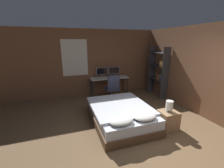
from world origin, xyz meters
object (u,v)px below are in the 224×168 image
object	(u,v)px
nightstand	(168,120)
bedside_lamp	(169,105)
keyboard	(111,78)
bookshelf	(160,70)
bed	(121,115)
computer_mouse	(117,77)
desk	(109,80)
office_chair	(112,90)
monitor_right	(114,71)
monitor_left	(102,72)

from	to	relation	value
nightstand	bedside_lamp	distance (m)	0.42
keyboard	bookshelf	distance (m)	2.00
bed	computer_mouse	distance (m)	2.33
bed	desk	distance (m)	2.41
nightstand	office_chair	world-z (taller)	office_chair
keyboard	office_chair	bearing A→B (deg)	-102.39
monitor_right	keyboard	xyz separation A→B (m)	(-0.27, -0.35, -0.22)
bookshelf	computer_mouse	bearing A→B (deg)	158.75
monitor_left	bookshelf	bearing A→B (deg)	-24.37
desk	monitor_left	size ratio (longest dim) A/B	3.32
bed	bookshelf	bearing A→B (deg)	33.80
monitor_left	monitor_right	world-z (taller)	same
monitor_right	keyboard	bearing A→B (deg)	-127.97
keyboard	office_chair	size ratio (longest dim) A/B	0.34
keyboard	bed	bearing A→B (deg)	-101.15
monitor_right	bookshelf	bearing A→B (deg)	-31.22
bed	keyboard	world-z (taller)	keyboard
monitor_left	bookshelf	distance (m)	2.36
bookshelf	monitor_left	bearing A→B (deg)	155.63
desk	bookshelf	distance (m)	2.08
bookshelf	nightstand	bearing A→B (deg)	-119.89
bedside_lamp	nightstand	bearing A→B (deg)	180.00
nightstand	desk	size ratio (longest dim) A/B	0.31
keyboard	monitor_right	bearing A→B (deg)	52.03
office_chair	bookshelf	bearing A→B (deg)	-2.31
bed	monitor_left	world-z (taller)	monitor_left
nightstand	bedside_lamp	world-z (taller)	bedside_lamp
office_chair	bookshelf	size ratio (longest dim) A/B	0.51
desk	monitor_right	distance (m)	0.46
bookshelf	bed	bearing A→B (deg)	-146.20
nightstand	monitor_left	xyz separation A→B (m)	(-0.88, 3.18, 0.75)
monitor_right	bookshelf	distance (m)	1.88
monitor_left	computer_mouse	world-z (taller)	monitor_left
bedside_lamp	computer_mouse	world-z (taller)	computer_mouse
monitor_left	bed	bearing A→B (deg)	-93.55
bed	desk	xyz separation A→B (m)	(0.43, 2.34, 0.41)
monitor_left	computer_mouse	distance (m)	0.67
nightstand	monitor_right	bearing A→B (deg)	96.00
bedside_lamp	office_chair	world-z (taller)	office_chair
bedside_lamp	monitor_right	world-z (taller)	monitor_right
desk	computer_mouse	xyz separation A→B (m)	(0.27, -0.17, 0.12)
nightstand	office_chair	bearing A→B (deg)	107.57
desk	bookshelf	size ratio (longest dim) A/B	0.79
bed	computer_mouse	size ratio (longest dim) A/B	28.85
computer_mouse	bookshelf	bearing A→B (deg)	-21.25
bedside_lamp	keyboard	size ratio (longest dim) A/B	0.81
bed	keyboard	xyz separation A→B (m)	(0.43, 2.16, 0.52)
bedside_lamp	computer_mouse	distance (m)	2.85
bed	desk	bearing A→B (deg)	79.65
nightstand	computer_mouse	xyz separation A→B (m)	(-0.34, 2.83, 0.53)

